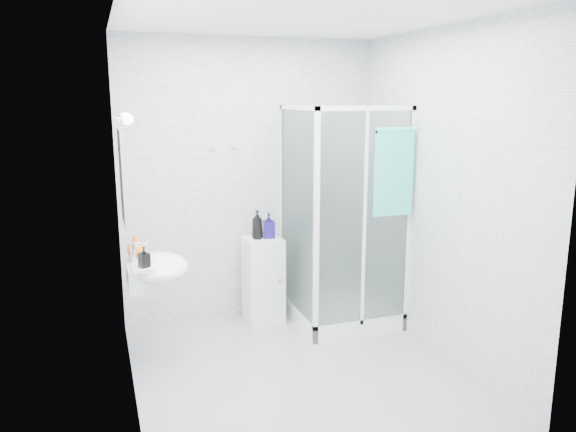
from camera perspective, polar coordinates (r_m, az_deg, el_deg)
name	(u,v)px	position (r m, az deg, el deg)	size (l,w,h in m)	color
room	(297,206)	(4.05, 0.95, 1.06)	(2.40, 2.60, 2.60)	white
shower_enclosure	(337,277)	(5.20, 4.99, -6.23)	(0.90, 0.95, 2.00)	white
wall_basin	(155,268)	(4.39, -13.38, -5.18)	(0.46, 0.56, 0.35)	white
mirror	(122,177)	(4.23, -16.53, 3.78)	(0.02, 0.60, 0.70)	white
vanity_lights	(125,118)	(4.19, -16.19, 9.51)	(0.10, 0.40, 0.08)	silver
wall_hooks	(224,148)	(5.13, -6.52, 6.90)	(0.23, 0.06, 0.03)	silver
storage_cabinet	(263,280)	(5.25, -2.52, -6.53)	(0.34, 0.36, 0.80)	white
hand_towel	(394,170)	(4.76, 10.70, 4.63)	(0.35, 0.05, 0.74)	#35CAAC
shampoo_bottle_a	(257,224)	(5.10, -3.15, -0.87)	(0.10, 0.10, 0.27)	black
shampoo_bottle_b	(269,225)	(5.14, -1.97, -0.97)	(0.10, 0.11, 0.23)	#160E57
soap_dispenser_orange	(135,246)	(4.46, -15.24, -2.93)	(0.14, 0.14, 0.18)	orange
soap_dispenser_black	(144,257)	(4.18, -14.41, -4.05)	(0.07, 0.07, 0.15)	black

